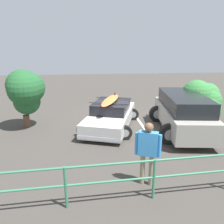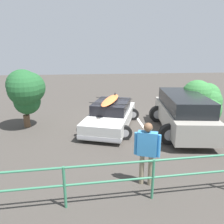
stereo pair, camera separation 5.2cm
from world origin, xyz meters
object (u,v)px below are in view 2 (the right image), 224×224
(suv_car, at_px, (183,112))
(sedan_car, at_px, (111,115))
(bush_near_right, at_px, (200,103))
(person_bystander, at_px, (147,148))
(bush_near_left, at_px, (26,90))

(suv_car, bearing_deg, sedan_car, -16.41)
(suv_car, relative_size, bush_near_right, 2.15)
(person_bystander, bearing_deg, sedan_car, -83.85)
(person_bystander, relative_size, bush_near_right, 0.81)
(bush_near_left, bearing_deg, person_bystander, 131.12)
(bush_near_left, bearing_deg, suv_car, 169.72)
(bush_near_left, xyz_separation_m, bush_near_right, (-8.62, 0.07, -0.86))
(suv_car, relative_size, person_bystander, 2.67)
(sedan_car, distance_m, bush_near_right, 4.68)
(bush_near_left, distance_m, bush_near_right, 8.66)
(bush_near_left, bearing_deg, bush_near_right, 179.53)
(bush_near_right, bearing_deg, sedan_car, 3.49)
(sedan_car, distance_m, bush_near_left, 4.17)
(person_bystander, xyz_separation_m, bush_near_right, (-4.15, -5.05, -0.12))
(suv_car, distance_m, bush_near_left, 7.34)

